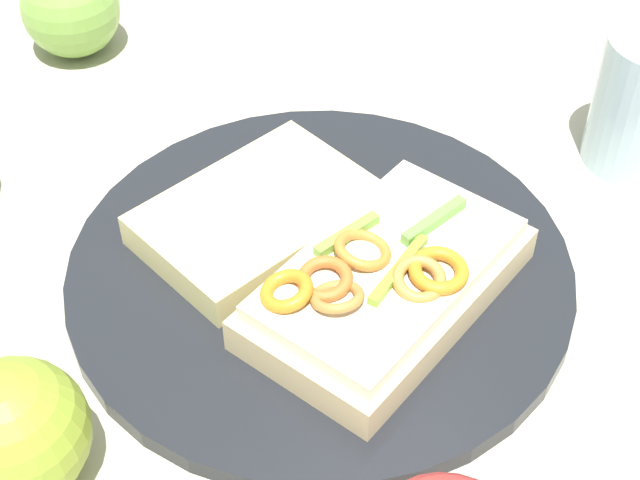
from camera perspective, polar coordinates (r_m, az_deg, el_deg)
The scene contains 6 objects.
ground_plane at distance 0.61m, azimuth -0.00°, elevation -2.20°, with size 2.00×2.00×0.00m, color #B5AF97.
plate at distance 0.60m, azimuth -0.00°, elevation -1.79°, with size 0.31×0.31×0.01m, color black.
sandwich at distance 0.56m, azimuth 3.92°, elevation -2.45°, with size 0.16×0.20×0.05m.
bread_slice_side at distance 0.61m, azimuth -3.69°, elevation 1.46°, with size 0.14×0.10×0.02m, color beige.
apple_0 at distance 0.81m, azimuth -14.55°, elevation 13.13°, with size 0.08×0.08×0.08m, color #78A645.
apple_1 at distance 0.51m, azimuth -17.65°, elevation -10.81°, with size 0.08×0.08×0.08m, color #8CA930.
Camera 1 is at (-0.36, 0.21, 0.44)m, focal length 54.07 mm.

